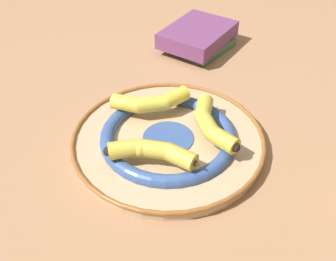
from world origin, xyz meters
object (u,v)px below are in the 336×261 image
Objects in this scene: banana_a at (210,123)px; book_stack at (199,37)px; banana_b at (154,152)px; decorative_bowl at (168,139)px; banana_c at (149,102)px.

banana_a is 0.40m from book_stack.
banana_b is at bearing -161.65° from book_stack.
banana_b is 0.81× the size of book_stack.
banana_a and banana_b have the same top height.
banana_b is (-0.13, 0.04, -0.00)m from banana_a.
banana_a is 0.87× the size of banana_b.
decorative_bowl is 0.09m from banana_a.
book_stack is at bearing 162.86° from banana_a.
decorative_bowl is 2.76× the size of banana_c.
banana_b reaches higher than book_stack.
banana_c is (0.04, 0.08, 0.04)m from decorative_bowl.
book_stack is (0.46, 0.20, -0.02)m from banana_b.
banana_a reaches higher than book_stack.
decorative_bowl is 0.09m from banana_b.
banana_b is (-0.08, -0.03, 0.04)m from decorative_bowl.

